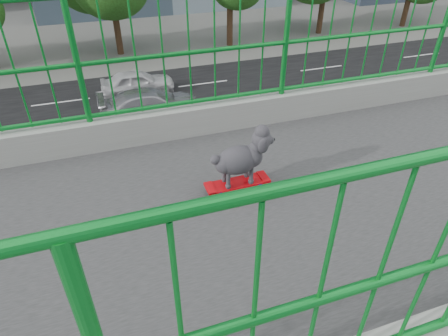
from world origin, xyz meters
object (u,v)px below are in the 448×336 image
at_px(car_3, 152,105).
at_px(car_4, 138,82).
at_px(car_0, 398,191).
at_px(poodle, 241,157).
at_px(skateboard, 237,184).
at_px(car_1, 66,199).

distance_m(car_3, car_4, 3.21).
bearing_deg(car_0, poodle, -55.12).
height_order(skateboard, car_0, skateboard).
distance_m(poodle, car_4, 19.66).
bearing_deg(car_4, car_0, -151.02).
bearing_deg(car_3, car_0, -144.46).
relative_size(car_1, car_4, 1.15).
distance_m(skateboard, car_1, 11.22).
relative_size(car_0, car_1, 0.91).
bearing_deg(poodle, car_1, -163.25).
height_order(poodle, car_3, poodle).
distance_m(skateboard, poodle, 0.27).
xyz_separation_m(poodle, car_4, (-18.47, 1.05, -6.64)).
relative_size(skateboard, car_0, 0.13).
height_order(car_0, car_3, car_3).
bearing_deg(skateboard, car_1, -163.43).
bearing_deg(skateboard, car_4, 176.12).
bearing_deg(poodle, car_4, 176.21).
distance_m(car_0, car_4, 14.63).
distance_m(car_0, car_3, 11.80).
relative_size(skateboard, car_4, 0.14).
bearing_deg(car_0, car_3, -144.46).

